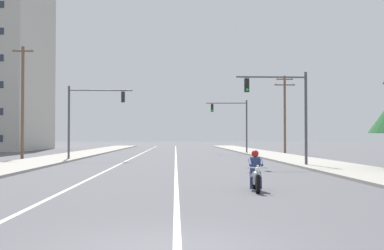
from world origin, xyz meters
name	(u,v)px	position (x,y,z in m)	size (l,w,h in m)	color
ground_plane	(164,250)	(0.00, 0.00, 0.00)	(400.00, 400.00, 0.00)	#515156
lane_stripe_center	(176,155)	(0.23, 45.00, 0.00)	(0.16, 100.00, 0.01)	beige
lane_stripe_left	(139,155)	(-3.77, 45.00, 0.00)	(0.16, 100.00, 0.01)	beige
sidewalk_kerb_right	(276,156)	(10.14, 40.00, 0.07)	(4.40, 110.00, 0.14)	#9E998E
sidewalk_kerb_left	(70,156)	(-10.14, 40.00, 0.07)	(4.40, 110.00, 0.14)	#9E998E
motorcycle_with_rider	(256,174)	(3.07, 9.12, 0.59)	(0.70, 2.19, 1.46)	black
traffic_signal_near_right	(286,104)	(7.41, 23.36, 4.09)	(4.69, 0.45, 6.20)	#47474C
traffic_signal_near_left	(88,111)	(-7.15, 32.85, 4.13)	(5.36, 0.52, 6.20)	#47474C
traffic_signal_mid_right	(235,118)	(7.05, 47.99, 4.09)	(4.77, 0.37, 6.20)	#47474C
utility_pole_left_near	(23,101)	(-13.11, 34.66, 5.09)	(1.81, 0.26, 9.83)	brown
utility_pole_right_far	(285,112)	(12.69, 47.26, 4.83)	(2.38, 0.26, 8.94)	brown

